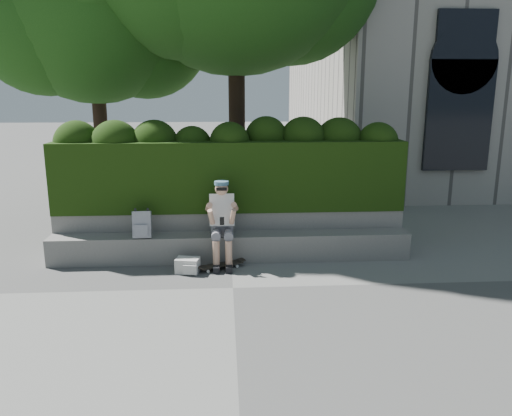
{
  "coord_description": "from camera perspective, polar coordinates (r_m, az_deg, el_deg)",
  "views": [
    {
      "loc": [
        -0.1,
        -6.77,
        2.78
      ],
      "look_at": [
        0.4,
        1.0,
        0.95
      ],
      "focal_mm": 35.0,
      "sensor_mm": 36.0,
      "label": 1
    }
  ],
  "objects": [
    {
      "name": "skateboard",
      "position": [
        8.06,
        -4.05,
        -6.51
      ],
      "size": [
        0.73,
        0.46,
        0.08
      ],
      "rotation": [
        0.0,
        0.0,
        0.43
      ],
      "color": "black",
      "rests_on": "ground"
    },
    {
      "name": "planter_wall",
      "position": [
        8.83,
        -2.9,
        -2.6
      ],
      "size": [
        6.0,
        0.5,
        0.75
      ],
      "primitive_type": "cube",
      "color": "gray",
      "rests_on": "ground"
    },
    {
      "name": "tree_right",
      "position": [
        12.36,
        -18.21,
        21.1
      ],
      "size": [
        4.26,
        4.26,
        6.75
      ],
      "rotation": [
        0.0,
        0.0,
        -0.26
      ],
      "color": "black",
      "rests_on": "ground"
    },
    {
      "name": "person",
      "position": [
        8.1,
        -3.9,
        -1.31
      ],
      "size": [
        0.4,
        0.76,
        1.38
      ],
      "color": "slate",
      "rests_on": "ground"
    },
    {
      "name": "hedge",
      "position": [
        8.84,
        -2.99,
        3.89
      ],
      "size": [
        6.0,
        1.0,
        1.2
      ],
      "primitive_type": "cube",
      "color": "black",
      "rests_on": "planter_wall"
    },
    {
      "name": "ground",
      "position": [
        7.32,
        -2.65,
        -9.11
      ],
      "size": [
        80.0,
        80.0,
        0.0
      ],
      "primitive_type": "plane",
      "color": "slate",
      "rests_on": "ground"
    },
    {
      "name": "backpack_ground",
      "position": [
        7.94,
        -7.81,
        -6.5
      ],
      "size": [
        0.4,
        0.32,
        0.23
      ],
      "primitive_type": "cube",
      "rotation": [
        0.0,
        0.0,
        -0.19
      ],
      "color": "silver",
      "rests_on": "ground"
    },
    {
      "name": "backpack_plaid",
      "position": [
        8.31,
        -12.9,
        -1.85
      ],
      "size": [
        0.3,
        0.17,
        0.43
      ],
      "primitive_type": "cube",
      "rotation": [
        0.0,
        0.0,
        0.05
      ],
      "color": "#BDBCC2",
      "rests_on": "bench_ledge"
    },
    {
      "name": "bench_ledge",
      "position": [
        8.42,
        -2.84,
        -4.46
      ],
      "size": [
        6.0,
        0.45,
        0.45
      ],
      "primitive_type": "cube",
      "color": "gray",
      "rests_on": "ground"
    }
  ]
}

